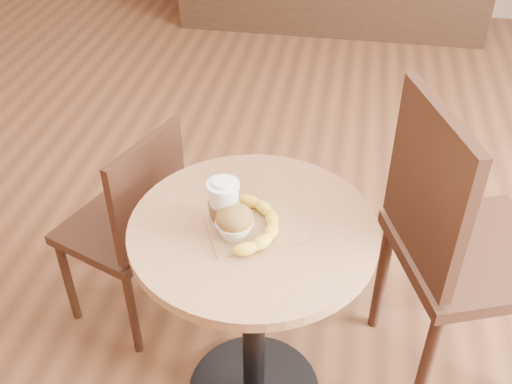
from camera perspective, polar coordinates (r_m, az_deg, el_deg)
cafe_table at (r=1.73m, az=-0.23°, el=-9.00°), size 0.66×0.66×0.75m
chair_left at (r=2.09m, az=-11.84°, el=-3.00°), size 0.46×0.46×0.81m
chair_right at (r=1.89m, az=18.50°, el=-4.62°), size 0.58×0.58×1.03m
kraft_bag at (r=1.56m, az=-0.14°, el=-3.33°), size 0.29×0.27×0.00m
coffee_cup at (r=1.54m, az=-3.09°, el=-1.25°), size 0.08×0.09×0.14m
muffin at (r=1.51m, az=-2.07°, el=-2.85°), size 0.10×0.10×0.09m
banana at (r=1.54m, az=0.17°, el=-3.16°), size 0.15×0.26×0.03m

